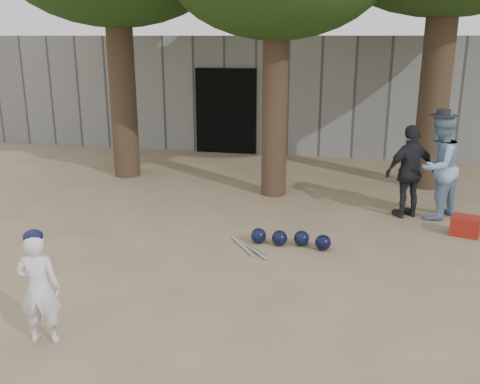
% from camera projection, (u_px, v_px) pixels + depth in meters
% --- Properties ---
extents(ground, '(70.00, 70.00, 0.00)m').
position_uv_depth(ground, '(177.00, 284.00, 6.69)').
color(ground, '#937C5E').
rests_on(ground, ground).
extents(boy_player, '(0.47, 0.36, 1.16)m').
position_uv_depth(boy_player, '(39.00, 289.00, 5.28)').
color(boy_player, white).
rests_on(boy_player, ground).
extents(spectator_blue, '(1.05, 1.09, 1.78)m').
position_uv_depth(spectator_blue, '(438.00, 167.00, 8.90)').
color(spectator_blue, '#7F9EC4').
rests_on(spectator_blue, ground).
extents(spectator_dark, '(0.99, 0.80, 1.58)m').
position_uv_depth(spectator_dark, '(410.00, 172.00, 8.99)').
color(spectator_dark, black).
rests_on(spectator_dark, ground).
extents(red_bag, '(0.50, 0.43, 0.30)m').
position_uv_depth(red_bag, '(465.00, 226.00, 8.29)').
color(red_bag, '#A42815').
rests_on(red_bag, ground).
extents(back_building, '(16.00, 5.24, 3.00)m').
position_uv_depth(back_building, '(284.00, 88.00, 15.98)').
color(back_building, gray).
rests_on(back_building, ground).
extents(helmet_row, '(1.19, 0.34, 0.23)m').
position_uv_depth(helmet_row, '(290.00, 239.00, 7.87)').
color(helmet_row, black).
rests_on(helmet_row, ground).
extents(bat_pile, '(0.66, 0.72, 0.06)m').
position_uv_depth(bat_pile, '(248.00, 248.00, 7.75)').
color(bat_pile, silver).
rests_on(bat_pile, ground).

